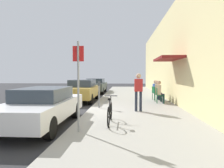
# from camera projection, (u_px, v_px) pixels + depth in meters

# --- Properties ---
(ground_plane) EXTENTS (60.00, 60.00, 0.00)m
(ground_plane) POSITION_uv_depth(u_px,v_px,m) (88.00, 113.00, 9.22)
(ground_plane) COLOR #2D2D30
(sidewalk_slab) EXTENTS (4.50, 32.00, 0.12)m
(sidewalk_slab) POSITION_uv_depth(u_px,v_px,m) (134.00, 105.00, 11.06)
(sidewalk_slab) COLOR #9E9B93
(sidewalk_slab) RESTS_ON ground_plane
(building_facade) EXTENTS (1.40, 32.00, 5.91)m
(building_facade) POSITION_uv_depth(u_px,v_px,m) (179.00, 53.00, 10.76)
(building_facade) COLOR beige
(building_facade) RESTS_ON ground_plane
(parked_car_0) EXTENTS (1.80, 4.40, 1.31)m
(parked_car_0) POSITION_uv_depth(u_px,v_px,m) (43.00, 106.00, 6.83)
(parked_car_0) COLOR silver
(parked_car_0) RESTS_ON ground_plane
(parked_car_1) EXTENTS (1.80, 4.40, 1.43)m
(parked_car_1) POSITION_uv_depth(u_px,v_px,m) (82.00, 90.00, 13.13)
(parked_car_1) COLOR #A58433
(parked_car_1) RESTS_ON ground_plane
(parked_car_2) EXTENTS (1.80, 4.40, 1.39)m
(parked_car_2) POSITION_uv_depth(u_px,v_px,m) (96.00, 85.00, 19.02)
(parked_car_2) COLOR #47514C
(parked_car_2) RESTS_ON ground_plane
(parking_meter) EXTENTS (0.12, 0.10, 1.32)m
(parking_meter) POSITION_uv_depth(u_px,v_px,m) (99.00, 92.00, 9.82)
(parking_meter) COLOR slate
(parking_meter) RESTS_ON sidewalk_slab
(street_sign) EXTENTS (0.32, 0.06, 2.60)m
(street_sign) POSITION_uv_depth(u_px,v_px,m) (78.00, 79.00, 5.67)
(street_sign) COLOR gray
(street_sign) RESTS_ON sidewalk_slab
(bicycle_0) EXTENTS (0.46, 1.71, 0.90)m
(bicycle_0) POSITION_uv_depth(u_px,v_px,m) (110.00, 113.00, 6.66)
(bicycle_0) COLOR black
(bicycle_0) RESTS_ON sidewalk_slab
(cafe_chair_0) EXTENTS (0.49, 0.49, 0.87)m
(cafe_chair_0) POSITION_uv_depth(u_px,v_px,m) (159.00, 94.00, 11.42)
(cafe_chair_0) COLOR #14592D
(cafe_chair_0) RESTS_ON sidewalk_slab
(seated_patron_0) EXTENTS (0.46, 0.39, 1.29)m
(seated_patron_0) POSITION_uv_depth(u_px,v_px,m) (160.00, 91.00, 11.40)
(seated_patron_0) COLOR #232838
(seated_patron_0) RESTS_ON sidewalk_slab
(cafe_chair_1) EXTENTS (0.49, 0.49, 0.87)m
(cafe_chair_1) POSITION_uv_depth(u_px,v_px,m) (157.00, 93.00, 12.18)
(cafe_chair_1) COLOR #14592D
(cafe_chair_1) RESTS_ON sidewalk_slab
(seated_patron_1) EXTENTS (0.46, 0.40, 1.29)m
(seated_patron_1) POSITION_uv_depth(u_px,v_px,m) (158.00, 90.00, 12.16)
(seated_patron_1) COLOR #232838
(seated_patron_1) RESTS_ON sidewalk_slab
(cafe_chair_2) EXTENTS (0.52, 0.52, 0.87)m
(cafe_chair_2) POSITION_uv_depth(u_px,v_px,m) (155.00, 92.00, 12.91)
(cafe_chair_2) COLOR #14592D
(cafe_chair_2) RESTS_ON sidewalk_slab
(seated_patron_2) EXTENTS (0.48, 0.43, 1.29)m
(seated_patron_2) POSITION_uv_depth(u_px,v_px,m) (156.00, 89.00, 12.91)
(seated_patron_2) COLOR #232838
(seated_patron_2) RESTS_ON sidewalk_slab
(pedestrian_standing) EXTENTS (0.36, 0.22, 1.70)m
(pedestrian_standing) POSITION_uv_depth(u_px,v_px,m) (138.00, 89.00, 8.85)
(pedestrian_standing) COLOR #232838
(pedestrian_standing) RESTS_ON sidewalk_slab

